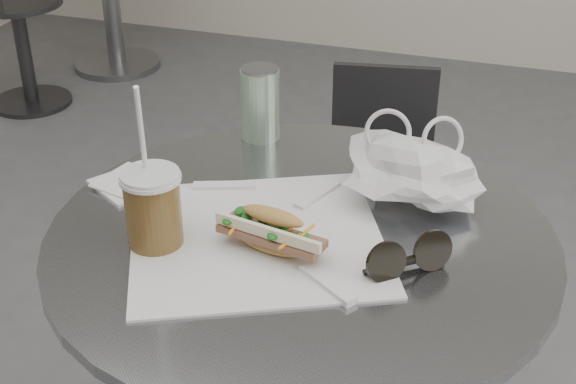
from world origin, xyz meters
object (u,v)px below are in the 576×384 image
(banh_mi, at_px, (272,232))
(iced_coffee, at_px, (153,208))
(sunglasses, at_px, (408,259))
(chair_far, at_px, (377,212))
(bg_chair, at_px, (13,35))
(cafe_table, at_px, (300,371))
(drink_can, at_px, (260,103))

(banh_mi, bearing_deg, iced_coffee, -157.80)
(sunglasses, bearing_deg, chair_far, 62.82)
(bg_chair, relative_size, banh_mi, 3.44)
(bg_chair, xyz_separation_m, banh_mi, (1.72, -1.73, 0.46))
(bg_chair, bearing_deg, chair_far, -10.26)
(bg_chair, xyz_separation_m, sunglasses, (1.92, -1.71, 0.45))
(cafe_table, xyz_separation_m, iced_coffee, (-0.19, -0.10, 0.34))
(chair_far, xyz_separation_m, drink_can, (-0.12, -0.53, 0.52))
(banh_mi, bearing_deg, chair_far, 102.56)
(bg_chair, distance_m, banh_mi, 2.48)
(banh_mi, height_order, drink_can, drink_can)
(banh_mi, bearing_deg, sunglasses, 14.72)
(banh_mi, xyz_separation_m, sunglasses, (0.19, 0.01, -0.01))
(cafe_table, bearing_deg, sunglasses, -16.61)
(chair_far, xyz_separation_m, bg_chair, (-1.70, 0.84, 0.02))
(sunglasses, bearing_deg, iced_coffee, 146.04)
(cafe_table, bearing_deg, bg_chair, 136.42)
(cafe_table, relative_size, sunglasses, 6.62)
(chair_far, relative_size, sunglasses, 5.66)
(drink_can, bearing_deg, iced_coffee, -93.42)
(bg_chair, bearing_deg, banh_mi, -28.89)
(cafe_table, distance_m, sunglasses, 0.35)
(bg_chair, bearing_deg, cafe_table, -27.44)
(bg_chair, bearing_deg, iced_coffee, -32.33)
(chair_far, height_order, bg_chair, bg_chair)
(chair_far, xyz_separation_m, iced_coffee, (-0.14, -0.91, 0.51))
(chair_far, bearing_deg, banh_mi, 81.51)
(cafe_table, bearing_deg, chair_far, 93.23)
(cafe_table, distance_m, iced_coffee, 0.40)
(drink_can, bearing_deg, cafe_table, -59.56)
(chair_far, distance_m, iced_coffee, 1.06)
(drink_can, bearing_deg, banh_mi, -67.48)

